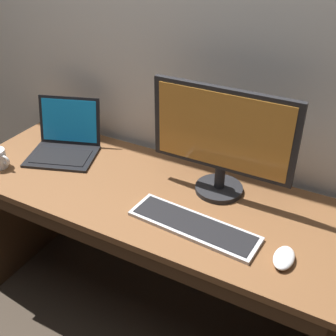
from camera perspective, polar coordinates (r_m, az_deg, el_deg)
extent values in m
plane|color=#382D23|center=(2.25, -2.63, -18.61)|extent=(14.00, 14.00, 0.00)
cube|color=silver|center=(1.77, 2.57, 21.24)|extent=(4.72, 0.04, 2.81)
cube|color=brown|center=(1.75, -3.22, -3.37)|extent=(1.68, 0.63, 0.03)
cube|color=#3D2716|center=(2.42, -19.81, -5.00)|extent=(0.05, 0.58, 0.71)
cube|color=#3D2716|center=(1.84, 21.02, -19.82)|extent=(0.05, 0.58, 0.71)
cube|color=#3D2716|center=(1.59, -8.82, -10.25)|extent=(1.62, 0.02, 0.06)
cube|color=black|center=(2.02, -14.46, 1.57)|extent=(0.37, 0.32, 0.01)
cube|color=black|center=(2.00, -14.60, 1.58)|extent=(0.30, 0.23, 0.00)
cube|color=black|center=(2.08, -13.49, 6.42)|extent=(0.31, 0.16, 0.23)
cube|color=#198CD8|center=(2.07, -13.54, 6.39)|extent=(0.27, 0.14, 0.20)
cylinder|color=black|center=(1.74, 7.06, -2.84)|extent=(0.20, 0.20, 0.02)
cylinder|color=black|center=(1.70, 7.19, -1.18)|extent=(0.04, 0.04, 0.10)
cube|color=black|center=(1.58, 7.56, 5.23)|extent=(0.58, 0.02, 0.34)
cube|color=#C67F2D|center=(1.57, 7.37, 5.03)|extent=(0.53, 0.00, 0.30)
cube|color=#BCBCC1|center=(1.54, 3.55, -8.01)|extent=(0.51, 0.18, 0.01)
cube|color=black|center=(1.54, 3.56, -7.77)|extent=(0.48, 0.15, 0.00)
ellipsoid|color=white|center=(1.46, 15.77, -11.90)|extent=(0.07, 0.12, 0.03)
torus|color=white|center=(1.98, -21.62, 0.96)|extent=(0.05, 0.01, 0.05)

